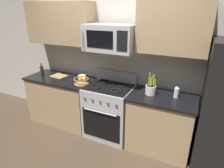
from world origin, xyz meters
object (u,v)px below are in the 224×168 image
object	(u,v)px
cutting_board	(59,76)
bottle_vinegar	(177,92)
range_oven	(109,110)
bottle_oil	(154,84)
microwave	(110,38)
fruit_basket	(81,81)
utensil_crock	(151,89)
bottle_soy	(42,70)
prep_bowl	(82,77)

from	to	relation	value
cutting_board	bottle_vinegar	size ratio (longest dim) A/B	1.41
range_oven	bottle_oil	xyz separation A→B (m)	(0.69, 0.20, 0.54)
microwave	range_oven	bearing A→B (deg)	-89.98
microwave	fruit_basket	world-z (taller)	microwave
range_oven	utensil_crock	distance (m)	0.86
range_oven	bottle_vinegar	distance (m)	1.18
fruit_basket	bottle_vinegar	bearing A→B (deg)	4.55
fruit_basket	bottle_vinegar	distance (m)	1.56
microwave	cutting_board	bearing A→B (deg)	178.40
utensil_crock	bottle_soy	world-z (taller)	utensil_crock
utensil_crock	bottle_soy	xyz separation A→B (m)	(-2.10, -0.06, 0.03)
bottle_vinegar	bottle_oil	bearing A→B (deg)	159.12
fruit_basket	microwave	bearing A→B (deg)	9.84
cutting_board	prep_bowl	xyz separation A→B (m)	(0.44, 0.11, 0.02)
cutting_board	microwave	bearing A→B (deg)	-1.60
fruit_basket	cutting_board	bearing A→B (deg)	168.59
bottle_oil	fruit_basket	bearing A→B (deg)	-167.79
microwave	prep_bowl	distance (m)	1.02
range_oven	microwave	world-z (taller)	microwave
utensil_crock	bottle_oil	distance (m)	0.18
bottle_vinegar	bottle_oil	xyz separation A→B (m)	(-0.36, 0.14, 0.01)
bottle_oil	range_oven	bearing A→B (deg)	-163.93
cutting_board	prep_bowl	world-z (taller)	prep_bowl
fruit_basket	bottle_vinegar	size ratio (longest dim) A/B	1.28
fruit_basket	bottle_oil	bearing A→B (deg)	12.21
microwave	bottle_soy	xyz separation A→B (m)	(-1.42, -0.07, -0.68)
range_oven	cutting_board	world-z (taller)	range_oven
utensil_crock	prep_bowl	world-z (taller)	utensil_crock
bottle_soy	bottle_oil	xyz separation A→B (m)	(2.11, 0.24, -0.01)
range_oven	microwave	xyz separation A→B (m)	(-0.00, 0.03, 1.23)
prep_bowl	bottle_soy	bearing A→B (deg)	-164.57
utensil_crock	prep_bowl	xyz separation A→B (m)	(-1.34, 0.15, -0.05)
range_oven	bottle_soy	bearing A→B (deg)	-178.35
utensil_crock	cutting_board	world-z (taller)	utensil_crock
fruit_basket	bottle_oil	world-z (taller)	bottle_oil
fruit_basket	utensil_crock	bearing A→B (deg)	3.99
bottle_soy	bottle_vinegar	distance (m)	2.47
utensil_crock	cutting_board	size ratio (longest dim) A/B	1.18
bottle_soy	prep_bowl	world-z (taller)	bottle_soy
bottle_soy	prep_bowl	distance (m)	0.80
range_oven	bottle_vinegar	bearing A→B (deg)	3.45
microwave	bottle_oil	size ratio (longest dim) A/B	3.51
utensil_crock	bottle_oil	size ratio (longest dim) A/B	1.52
microwave	utensil_crock	bearing A→B (deg)	-0.42
prep_bowl	microwave	bearing A→B (deg)	-12.30
cutting_board	bottle_vinegar	bearing A→B (deg)	0.13
range_oven	bottle_oil	bearing A→B (deg)	16.07
bottle_soy	fruit_basket	bearing A→B (deg)	-1.25
utensil_crock	fruit_basket	world-z (taller)	utensil_crock
range_oven	fruit_basket	bearing A→B (deg)	-173.21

